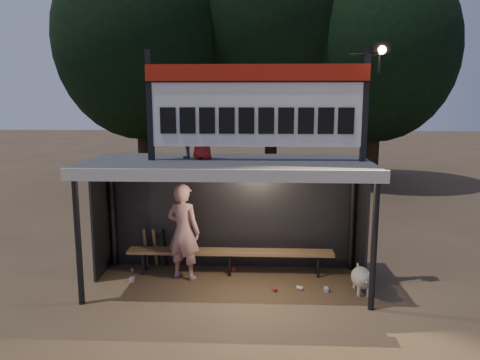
% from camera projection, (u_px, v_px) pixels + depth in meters
% --- Properties ---
extents(ground, '(80.00, 80.00, 0.00)m').
position_uv_depth(ground, '(228.00, 285.00, 8.63)').
color(ground, '#503B28').
rests_on(ground, ground).
extents(player, '(0.78, 0.65, 1.84)m').
position_uv_depth(player, '(183.00, 231.00, 8.81)').
color(player, silver).
rests_on(player, ground).
extents(child_a, '(0.56, 0.48, 1.00)m').
position_uv_depth(child_a, '(189.00, 130.00, 8.53)').
color(child_a, slate).
rests_on(child_a, dugout_shelter).
extents(child_b, '(0.52, 0.43, 0.92)m').
position_uv_depth(child_b, '(203.00, 134.00, 8.27)').
color(child_b, maroon).
rests_on(child_b, dugout_shelter).
extents(dugout_shelter, '(5.10, 2.08, 2.32)m').
position_uv_depth(dugout_shelter, '(229.00, 184.00, 8.54)').
color(dugout_shelter, '#3A3A3C').
rests_on(dugout_shelter, ground).
extents(scoreboard_assembly, '(4.10, 0.27, 1.99)m').
position_uv_depth(scoreboard_assembly, '(260.00, 103.00, 8.01)').
color(scoreboard_assembly, black).
rests_on(scoreboard_assembly, dugout_shelter).
extents(bench, '(4.00, 0.35, 0.48)m').
position_uv_depth(bench, '(230.00, 253.00, 9.09)').
color(bench, olive).
rests_on(bench, ground).
extents(tree_left, '(6.46, 6.46, 9.27)m').
position_uv_depth(tree_left, '(141.00, 41.00, 17.67)').
color(tree_left, black).
rests_on(tree_left, ground).
extents(tree_mid, '(7.22, 7.22, 10.36)m').
position_uv_depth(tree_mid, '(272.00, 28.00, 18.81)').
color(tree_mid, black).
rests_on(tree_mid, ground).
extents(tree_right, '(6.08, 6.08, 8.72)m').
position_uv_depth(tree_right, '(377.00, 50.00, 17.82)').
color(tree_right, '#2F2215').
rests_on(tree_right, ground).
extents(dog, '(0.36, 0.81, 0.49)m').
position_uv_depth(dog, '(362.00, 278.00, 8.23)').
color(dog, beige).
rests_on(dog, ground).
extents(bats, '(0.48, 0.33, 0.84)m').
position_uv_depth(bats, '(155.00, 247.00, 9.43)').
color(bats, olive).
rests_on(bats, ground).
extents(litter, '(3.82, 1.07, 0.08)m').
position_uv_depth(litter, '(230.00, 280.00, 8.75)').
color(litter, '#B42A1E').
rests_on(litter, ground).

